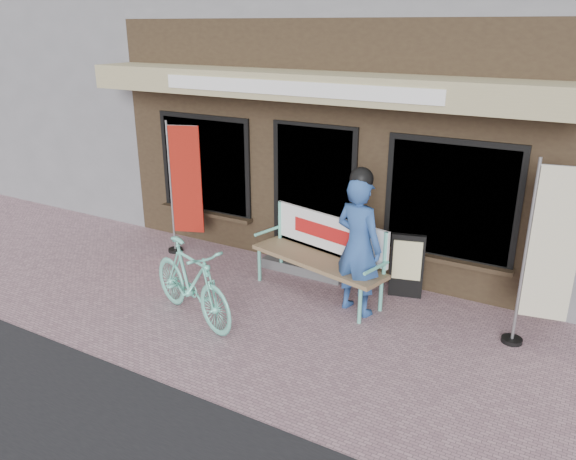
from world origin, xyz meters
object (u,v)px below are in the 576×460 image
Objects in this scene: bicycle at (192,282)px; bench at (322,249)px; person at (359,243)px; nobori_red at (184,187)px; menu_stand at (407,265)px; nobori_cream at (548,255)px.

bench is at bearing -16.59° from bicycle.
person is at bearing -34.76° from bicycle.
nobori_red reaches higher than menu_stand.
menu_stand is at bearing -17.02° from nobori_red.
menu_stand is (3.60, 0.24, -0.65)m from nobori_red.
bench is at bearing -25.80° from nobori_red.
nobori_cream is at bearing 13.42° from bench.
nobori_cream is (3.83, 1.45, 0.63)m from bicycle.
bench is 2.80m from nobori_cream.
bicycle is 0.79× the size of nobori_red.
nobori_cream is at bearing -30.59° from menu_stand.
bench is 0.74m from person.
person is (0.62, -0.25, 0.30)m from bench.
nobori_red is at bearing -173.87° from person.
person is 0.87× the size of nobori_cream.
nobori_red is 0.97× the size of nobori_cream.
bench is at bearing 172.57° from person.
bench reaches higher than menu_stand.
menu_stand is (-1.71, 0.48, -0.68)m from nobori_cream.
bicycle is 4.15m from nobori_cream.
person reaches higher than bicycle.
person is 2.13× the size of menu_stand.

